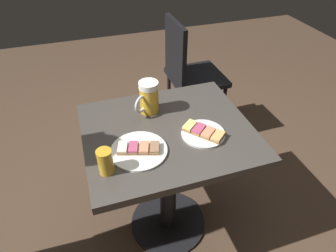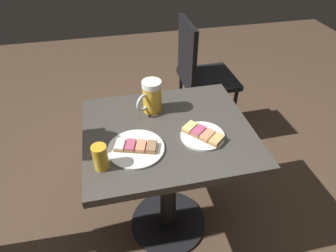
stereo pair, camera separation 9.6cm
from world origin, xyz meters
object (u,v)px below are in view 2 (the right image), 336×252
object	(u,v)px
plate_far	(136,148)
cafe_chair	(200,73)
beer_glass_small	(100,157)
plate_near	(203,135)
beer_mug	(151,97)

from	to	relation	value
plate_far	cafe_chair	distance (m)	1.06
beer_glass_small	plate_far	bearing A→B (deg)	26.35
plate_near	cafe_chair	distance (m)	0.92
plate_near	plate_far	world-z (taller)	same
beer_mug	beer_glass_small	bearing A→B (deg)	-127.78
beer_glass_small	cafe_chair	size ratio (longest dim) A/B	0.12
beer_glass_small	cafe_chair	world-z (taller)	cafe_chair
cafe_chair	plate_near	bearing A→B (deg)	-18.43
plate_near	beer_mug	world-z (taller)	beer_mug
plate_far	beer_mug	bearing A→B (deg)	66.32
plate_far	beer_glass_small	bearing A→B (deg)	-153.65
plate_far	cafe_chair	xyz separation A→B (m)	(0.57, 0.88, -0.19)
beer_mug	cafe_chair	xyz separation A→B (m)	(0.45, 0.62, -0.26)
beer_glass_small	cafe_chair	xyz separation A→B (m)	(0.71, 0.95, -0.24)
beer_mug	cafe_chair	world-z (taller)	cafe_chair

